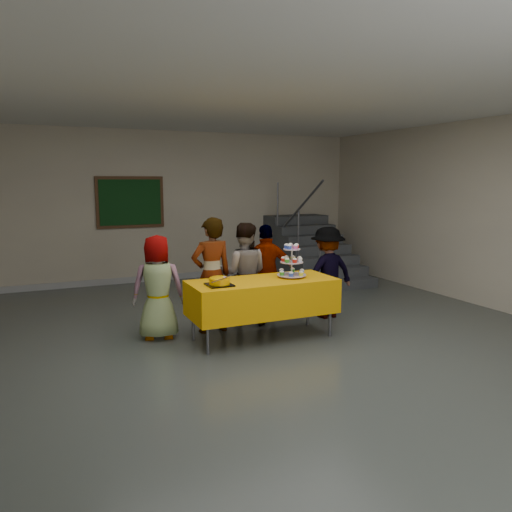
{
  "coord_description": "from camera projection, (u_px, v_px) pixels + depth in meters",
  "views": [
    {
      "loc": [
        -2.59,
        -4.93,
        2.03
      ],
      "look_at": [
        0.04,
        0.92,
        1.05
      ],
      "focal_mm": 35.0,
      "sensor_mm": 36.0,
      "label": 1
    }
  ],
  "objects": [
    {
      "name": "room_shell",
      "position": [
        286.0,
        171.0,
        5.49
      ],
      "size": [
        10.0,
        10.04,
        3.02
      ],
      "color": "#4C514C",
      "rests_on": "ground"
    },
    {
      "name": "schoolchild_b",
      "position": [
        212.0,
        275.0,
        6.64
      ],
      "size": [
        0.59,
        0.4,
        1.55
      ],
      "primitive_type": "imported",
      "rotation": [
        0.0,
        0.0,
        3.2
      ],
      "color": "slate",
      "rests_on": "ground"
    },
    {
      "name": "cupcake_stand",
      "position": [
        292.0,
        263.0,
        6.5
      ],
      "size": [
        0.38,
        0.38,
        0.44
      ],
      "color": "silver",
      "rests_on": "bake_table"
    },
    {
      "name": "schoolchild_d",
      "position": [
        267.0,
        272.0,
        7.26
      ],
      "size": [
        0.87,
        0.51,
        1.4
      ],
      "primitive_type": "imported",
      "rotation": [
        0.0,
        0.0,
        2.93
      ],
      "color": "slate",
      "rests_on": "ground"
    },
    {
      "name": "noticeboard",
      "position": [
        130.0,
        202.0,
        9.7
      ],
      "size": [
        1.3,
        0.05,
        1.0
      ],
      "color": "#472B16",
      "rests_on": "ground"
    },
    {
      "name": "bake_table",
      "position": [
        262.0,
        296.0,
        6.38
      ],
      "size": [
        1.88,
        0.78,
        0.77
      ],
      "color": "#595960",
      "rests_on": "ground"
    },
    {
      "name": "bear_cake",
      "position": [
        219.0,
        281.0,
        6.0
      ],
      "size": [
        0.32,
        0.36,
        0.12
      ],
      "color": "black",
      "rests_on": "bake_table"
    },
    {
      "name": "schoolchild_a",
      "position": [
        158.0,
        287.0,
        6.37
      ],
      "size": [
        0.74,
        0.57,
        1.35
      ],
      "primitive_type": "imported",
      "rotation": [
        0.0,
        0.0,
        2.9
      ],
      "color": "slate",
      "rests_on": "ground"
    },
    {
      "name": "schoolchild_e",
      "position": [
        327.0,
        272.0,
        7.37
      ],
      "size": [
        0.9,
        0.55,
        1.35
      ],
      "primitive_type": "imported",
      "rotation": [
        0.0,
        0.0,
        3.2
      ],
      "color": "slate",
      "rests_on": "ground"
    },
    {
      "name": "staircase",
      "position": [
        308.0,
        254.0,
        10.54
      ],
      "size": [
        1.3,
        2.4,
        2.04
      ],
      "color": "#424447",
      "rests_on": "ground"
    },
    {
      "name": "schoolchild_c",
      "position": [
        244.0,
        274.0,
        7.03
      ],
      "size": [
        0.87,
        0.79,
        1.44
      ],
      "primitive_type": "imported",
      "rotation": [
        0.0,
        0.0,
        2.71
      ],
      "color": "slate",
      "rests_on": "ground"
    }
  ]
}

